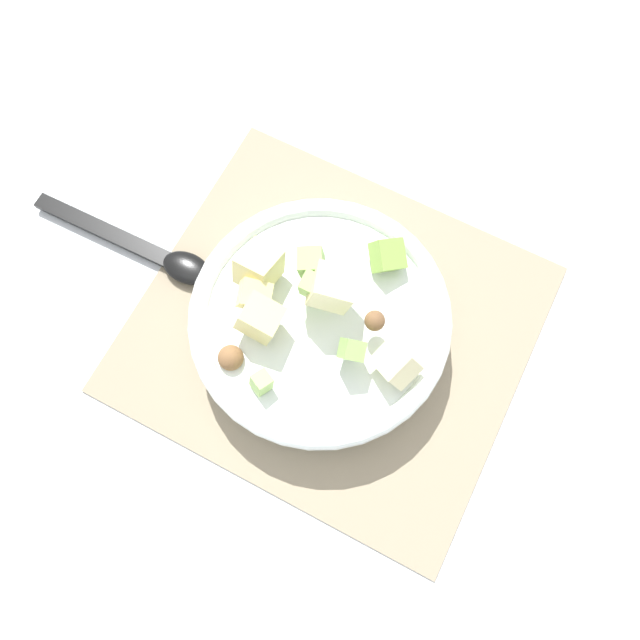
{
  "coord_description": "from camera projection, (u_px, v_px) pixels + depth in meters",
  "views": [
    {
      "loc": [
        -0.08,
        0.19,
        0.65
      ],
      "look_at": [
        0.01,
        0.01,
        0.05
      ],
      "focal_mm": 35.27,
      "sensor_mm": 36.0,
      "label": 1
    }
  ],
  "objects": [
    {
      "name": "ground_plane",
      "position": [
        332.0,
        328.0,
        0.68
      ],
      "size": [
        2.4,
        2.4,
        0.0
      ],
      "primitive_type": "plane",
      "color": "silver"
    },
    {
      "name": "serving_spoon",
      "position": [
        150.0,
        251.0,
        0.7
      ],
      "size": [
        0.22,
        0.04,
        0.01
      ],
      "color": "black",
      "rests_on": "placemat"
    },
    {
      "name": "salad_bowl",
      "position": [
        319.0,
        321.0,
        0.64
      ],
      "size": [
        0.26,
        0.26,
        0.12
      ],
      "color": "white",
      "rests_on": "placemat"
    },
    {
      "name": "placemat",
      "position": [
        332.0,
        328.0,
        0.68
      ],
      "size": [
        0.4,
        0.37,
        0.01
      ],
      "primitive_type": "cube",
      "color": "gray",
      "rests_on": "ground_plane"
    }
  ]
}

